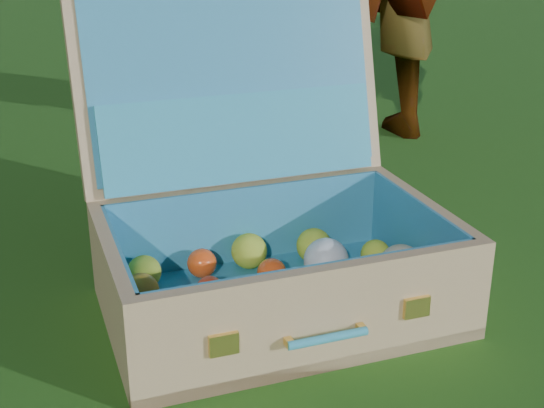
# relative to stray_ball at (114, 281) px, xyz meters

# --- Properties ---
(ground) EXTENTS (60.00, 60.00, 0.00)m
(ground) POSITION_rel_stray_ball_xyz_m (0.41, -0.08, -0.03)
(ground) COLOR #215114
(ground) RESTS_ON ground
(stray_ball) EXTENTS (0.07, 0.07, 0.07)m
(stray_ball) POSITION_rel_stray_ball_xyz_m (0.00, 0.00, 0.00)
(stray_ball) COLOR teal
(stray_ball) RESTS_ON ground
(suitcase) EXTENTS (0.75, 0.70, 0.60)m
(suitcase) POSITION_rel_stray_ball_xyz_m (0.30, -0.02, 0.14)
(suitcase) COLOR tan
(suitcase) RESTS_ON ground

